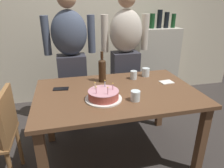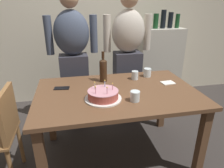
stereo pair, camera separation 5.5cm
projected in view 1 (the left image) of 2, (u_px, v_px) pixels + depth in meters
ground_plane at (116, 154)px, 2.18m from camera, size 10.00×10.00×0.00m
back_wall at (91, 17)px, 3.08m from camera, size 5.20×0.10×2.60m
dining_table at (117, 100)px, 1.94m from camera, size 1.50×0.96×0.74m
birthday_cake at (103, 95)px, 1.73m from camera, size 0.32×0.32×0.15m
water_glass_near at (146, 72)px, 2.26m from camera, size 0.08×0.08×0.09m
water_glass_far at (134, 75)px, 2.18m from camera, size 0.07×0.07×0.09m
water_glass_side at (135, 96)px, 1.70m from camera, size 0.08×0.08×0.09m
wine_bottle at (102, 70)px, 2.08m from camera, size 0.08×0.08×0.32m
cell_phone at (61, 89)px, 1.94m from camera, size 0.15×0.09×0.01m
napkin_stack at (167, 82)px, 2.10m from camera, size 0.14×0.11×0.01m
person_man_bearded at (71, 59)px, 2.45m from camera, size 0.61×0.27×1.66m
person_woman_cardigan at (125, 56)px, 2.59m from camera, size 0.61×0.27×1.66m
shelf_cabinet at (156, 62)px, 3.38m from camera, size 0.70×0.30×1.40m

